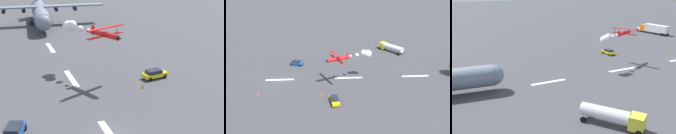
# 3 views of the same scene
# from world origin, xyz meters

# --- Properties ---
(runway_stripe_4) EXTENTS (8.00, 0.90, 0.01)m
(runway_stripe_4) POSITION_xyz_m (19.98, 0.00, 0.01)
(runway_stripe_4) COLOR white
(runway_stripe_4) RESTS_ON ground
(runway_stripe_5) EXTENTS (8.00, 0.90, 0.01)m
(runway_stripe_5) POSITION_xyz_m (39.96, 0.00, 0.01)
(runway_stripe_5) COLOR white
(runway_stripe_5) RESTS_ON ground
(cargo_transport_plane) EXTENTS (30.02, 36.82, 11.51)m
(cargo_transport_plane) POSITION_xyz_m (64.20, -1.66, 3.52)
(cargo_transport_plane) COLOR slate
(cargo_transport_plane) RESTS_ON ground
(stunt_biplane_red) EXTENTS (13.15, 8.49, 2.43)m
(stunt_biplane_red) POSITION_xyz_m (21.87, -2.43, 8.04)
(stunt_biplane_red) COLOR red
(followme_car_yellow) EXTENTS (2.52, 4.46, 1.52)m
(followme_car_yellow) POSITION_xyz_m (15.26, -13.30, 0.81)
(followme_car_yellow) COLOR yellow
(followme_car_yellow) RESTS_ON ground
(airport_staff_sedan) EXTENTS (4.61, 3.12, 1.52)m
(airport_staff_sedan) POSITION_xyz_m (3.97, 10.59, 0.81)
(airport_staff_sedan) COLOR #194CA5
(airport_staff_sedan) RESTS_ON ground
(traffic_cone_far) EXTENTS (0.44, 0.44, 0.75)m
(traffic_cone_far) POSITION_xyz_m (12.00, -9.59, 0.38)
(traffic_cone_far) COLOR orange
(traffic_cone_far) RESTS_ON ground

